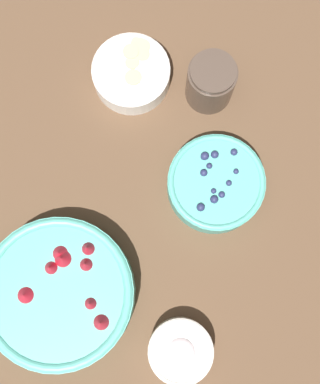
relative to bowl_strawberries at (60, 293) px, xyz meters
The scene contains 6 objects.
ground_plane 0.18m from the bowl_strawberries, 24.36° to the right, with size 4.00×4.00×0.00m, color brown.
bowl_strawberries is the anchor object (origin of this frame).
bowl_blueberries 0.34m from the bowl_strawberries, 47.29° to the right, with size 0.18×0.18×0.07m.
bowl_bananas 0.43m from the bowl_strawberries, ahead, with size 0.15×0.15×0.05m.
bowl_cream 0.23m from the bowl_strawberries, 107.69° to the right, with size 0.11×0.11×0.06m.
jar_chocolate 0.47m from the bowl_strawberries, 27.58° to the right, with size 0.09×0.09×0.11m.
Camera 1 is at (-0.13, -0.10, 0.99)m, focal length 50.00 mm.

